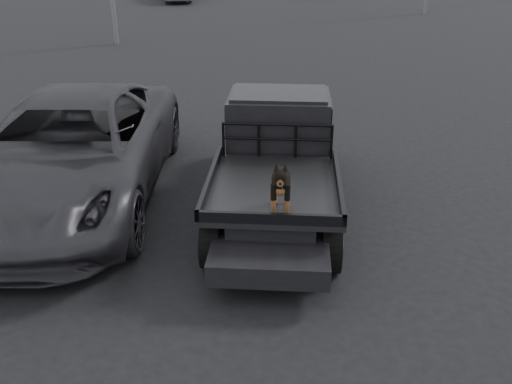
# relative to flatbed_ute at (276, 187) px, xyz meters

# --- Properties ---
(ground) EXTENTS (120.00, 120.00, 0.00)m
(ground) POSITION_rel_flatbed_ute_xyz_m (0.27, -1.32, -0.46)
(ground) COLOR black
(ground) RESTS_ON ground
(flatbed_ute) EXTENTS (2.00, 5.40, 0.92)m
(flatbed_ute) POSITION_rel_flatbed_ute_xyz_m (0.00, 0.00, 0.00)
(flatbed_ute) COLOR black
(flatbed_ute) RESTS_ON ground
(ute_cab) EXTENTS (1.72, 1.30, 0.88)m
(ute_cab) POSITION_rel_flatbed_ute_xyz_m (0.00, 0.95, 0.90)
(ute_cab) COLOR black
(ute_cab) RESTS_ON flatbed_ute
(headache_rack) EXTENTS (1.80, 0.08, 0.55)m
(headache_rack) POSITION_rel_flatbed_ute_xyz_m (0.00, 0.20, 0.74)
(headache_rack) COLOR black
(headache_rack) RESTS_ON flatbed_ute
(dog) EXTENTS (0.32, 0.60, 0.74)m
(dog) POSITION_rel_flatbed_ute_xyz_m (0.12, -1.71, 0.83)
(dog) COLOR black
(dog) RESTS_ON flatbed_ute
(parked_suv) EXTENTS (3.41, 6.64, 1.79)m
(parked_suv) POSITION_rel_flatbed_ute_xyz_m (-3.51, 0.28, 0.44)
(parked_suv) COLOR #323238
(parked_suv) RESTS_ON ground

